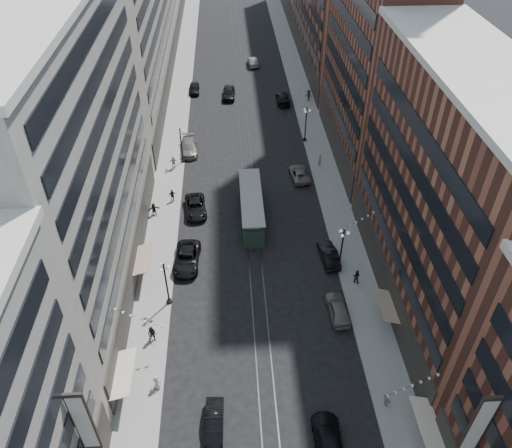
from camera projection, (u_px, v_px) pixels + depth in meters
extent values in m
plane|color=black|center=(245.00, 143.00, 76.55)|extent=(220.00, 220.00, 0.00)
cube|color=gray|center=(177.00, 114.00, 83.70)|extent=(4.00, 180.00, 0.15)
cube|color=gray|center=(307.00, 111.00, 84.73)|extent=(4.00, 180.00, 0.15)
cube|color=#2D2D33|center=(238.00, 113.00, 84.22)|extent=(0.12, 180.00, 0.02)
cube|color=#2D2D33|center=(247.00, 113.00, 84.29)|extent=(0.12, 180.00, 0.02)
cube|color=gray|center=(72.00, 164.00, 46.04)|extent=(8.00, 36.00, 28.00)
cube|color=brown|center=(446.00, 201.00, 45.05)|extent=(8.00, 30.00, 24.00)
cube|color=brown|center=(383.00, 5.00, 60.92)|extent=(8.00, 26.00, 42.00)
cylinder|color=black|center=(169.00, 301.00, 51.25)|extent=(0.56, 0.56, 0.30)
cylinder|color=black|center=(167.00, 285.00, 49.70)|extent=(0.18, 0.18, 5.20)
sphere|color=black|center=(163.00, 264.00, 47.92)|extent=(0.24, 0.24, 0.24)
sphere|color=white|center=(168.00, 267.00, 48.19)|extent=(0.36, 0.36, 0.36)
sphere|color=white|center=(162.00, 265.00, 48.46)|extent=(0.36, 0.36, 0.36)
sphere|color=white|center=(161.00, 270.00, 47.86)|extent=(0.36, 0.36, 0.36)
cylinder|color=black|center=(183.00, 161.00, 72.07)|extent=(0.56, 0.56, 0.30)
cylinder|color=black|center=(181.00, 146.00, 70.52)|extent=(0.18, 0.18, 5.20)
sphere|color=black|center=(180.00, 128.00, 68.74)|extent=(0.24, 0.24, 0.24)
sphere|color=white|center=(183.00, 131.00, 69.01)|extent=(0.36, 0.36, 0.36)
sphere|color=white|center=(178.00, 130.00, 69.28)|extent=(0.36, 0.36, 0.36)
sphere|color=white|center=(178.00, 132.00, 68.68)|extent=(0.36, 0.36, 0.36)
cylinder|color=black|center=(339.00, 266.00, 55.20)|extent=(0.56, 0.56, 0.30)
cylinder|color=black|center=(341.00, 250.00, 53.64)|extent=(0.18, 0.18, 5.20)
sphere|color=black|center=(344.00, 230.00, 51.86)|extent=(0.24, 0.24, 0.24)
sphere|color=white|center=(348.00, 233.00, 52.14)|extent=(0.36, 0.36, 0.36)
sphere|color=white|center=(341.00, 231.00, 52.41)|extent=(0.36, 0.36, 0.36)
sphere|color=white|center=(342.00, 236.00, 51.81)|extent=(0.36, 0.36, 0.36)
cylinder|color=black|center=(305.00, 139.00, 76.79)|extent=(0.56, 0.56, 0.30)
cylinder|color=black|center=(306.00, 125.00, 75.23)|extent=(0.18, 0.18, 5.20)
sphere|color=black|center=(307.00, 108.00, 73.45)|extent=(0.24, 0.24, 0.24)
sphere|color=white|center=(310.00, 111.00, 73.73)|extent=(0.36, 0.36, 0.36)
sphere|color=white|center=(305.00, 109.00, 74.00)|extent=(0.36, 0.36, 0.36)
sphere|color=white|center=(306.00, 112.00, 73.40)|extent=(0.36, 0.36, 0.36)
cube|color=#253B2B|center=(251.00, 209.00, 61.63)|extent=(2.45, 11.76, 2.55)
cube|color=gray|center=(251.00, 199.00, 60.64)|extent=(1.57, 10.78, 0.59)
cube|color=gray|center=(251.00, 196.00, 60.39)|extent=(2.65, 11.96, 0.15)
cylinder|color=black|center=(253.00, 238.00, 58.82)|extent=(2.25, 0.69, 0.69)
cylinder|color=black|center=(250.00, 194.00, 65.62)|extent=(2.25, 0.69, 0.69)
imported|color=black|center=(187.00, 258.00, 55.43)|extent=(3.10, 6.09, 1.65)
imported|color=#69655D|center=(338.00, 309.00, 49.82)|extent=(2.17, 4.84, 1.61)
imported|color=black|center=(214.00, 422.00, 40.64)|extent=(1.60, 4.28, 1.40)
imported|color=black|center=(329.00, 442.00, 39.23)|extent=(2.35, 5.61, 1.62)
imported|color=beige|center=(157.00, 382.00, 43.23)|extent=(0.87, 0.66, 1.58)
imported|color=black|center=(152.00, 334.00, 47.06)|extent=(1.00, 0.76, 1.83)
imported|color=#B3A594|center=(387.00, 399.00, 41.93)|extent=(0.66, 1.00, 1.58)
imported|color=black|center=(196.00, 207.00, 62.81)|extent=(3.10, 5.74, 1.53)
imported|color=slate|center=(189.00, 147.00, 74.05)|extent=(2.73, 5.88, 1.66)
imported|color=black|center=(194.00, 88.00, 90.04)|extent=(1.85, 4.50, 1.53)
imported|color=black|center=(329.00, 255.00, 55.96)|extent=(2.08, 4.89, 1.57)
imported|color=#69665D|center=(299.00, 174.00, 68.76)|extent=(2.79, 5.25, 1.41)
imported|color=black|center=(283.00, 98.00, 86.85)|extent=(2.34, 5.58, 1.61)
imported|color=black|center=(229.00, 93.00, 88.28)|extent=(2.39, 5.36, 1.79)
imported|color=#67645B|center=(253.00, 62.00, 99.69)|extent=(2.05, 4.91, 1.58)
imported|color=black|center=(154.00, 209.00, 62.13)|extent=(1.59, 0.90, 1.65)
imported|color=#BBAB9B|center=(174.00, 162.00, 70.29)|extent=(1.16, 0.64, 1.88)
imported|color=black|center=(356.00, 276.00, 53.04)|extent=(0.93, 0.79, 1.68)
imported|color=gray|center=(319.00, 160.00, 70.69)|extent=(0.84, 0.76, 1.92)
imported|color=black|center=(309.00, 95.00, 86.98)|extent=(1.36, 0.98, 1.95)
imported|color=black|center=(172.00, 195.00, 64.30)|extent=(1.11, 0.73, 1.74)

